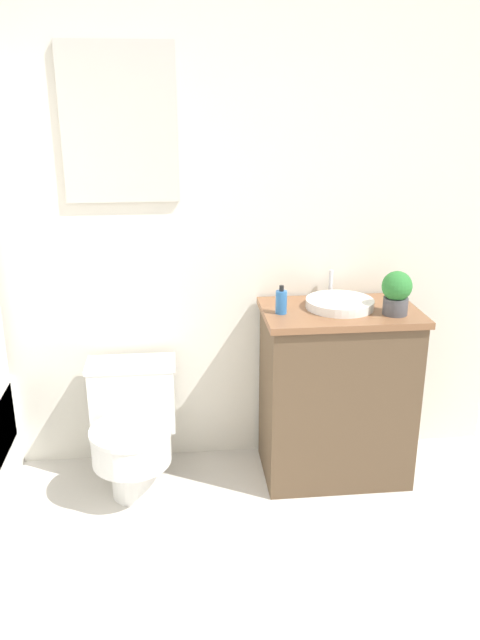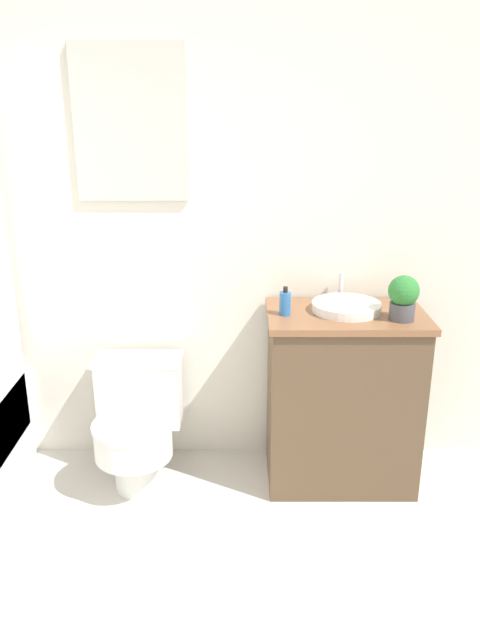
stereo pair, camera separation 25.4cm
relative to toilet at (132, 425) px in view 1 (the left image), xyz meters
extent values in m
cube|color=silver|center=(0.09, 0.29, 0.93)|extent=(3.45, 0.05, 2.50)
cube|color=beige|center=(0.00, 0.25, 1.32)|extent=(0.50, 0.02, 0.67)
cube|color=beige|center=(0.00, 0.25, 1.32)|extent=(0.47, 0.01, 0.64)
cylinder|color=white|center=(0.00, -0.07, -0.22)|extent=(0.20, 0.20, 0.20)
cylinder|color=white|center=(0.00, -0.12, -0.04)|extent=(0.35, 0.35, 0.14)
cylinder|color=white|center=(0.00, -0.12, 0.04)|extent=(0.36, 0.36, 0.02)
cube|color=white|center=(0.00, 0.12, 0.09)|extent=(0.39, 0.19, 0.32)
cube|color=white|center=(0.00, 0.12, 0.26)|extent=(0.41, 0.20, 0.02)
cube|color=brown|center=(0.96, 0.02, 0.09)|extent=(0.67, 0.42, 0.81)
cube|color=brown|center=(0.96, 0.02, 0.51)|extent=(0.70, 0.45, 0.03)
cylinder|color=white|center=(0.96, 0.04, 0.54)|extent=(0.31, 0.31, 0.04)
cylinder|color=silver|center=(0.96, 0.22, 0.59)|extent=(0.02, 0.02, 0.13)
cylinder|color=#2D6BB2|center=(0.68, -0.01, 0.57)|extent=(0.05, 0.05, 0.10)
cylinder|color=black|center=(0.68, -0.01, 0.64)|extent=(0.02, 0.02, 0.02)
cylinder|color=#4C4C51|center=(1.17, -0.07, 0.56)|extent=(0.11, 0.11, 0.08)
sphere|color=#2D7A33|center=(1.17, -0.07, 0.65)|extent=(0.13, 0.13, 0.13)
camera|label=1|loc=(0.23, -2.58, 1.41)|focal=35.00mm
camera|label=2|loc=(0.48, -2.59, 1.41)|focal=35.00mm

